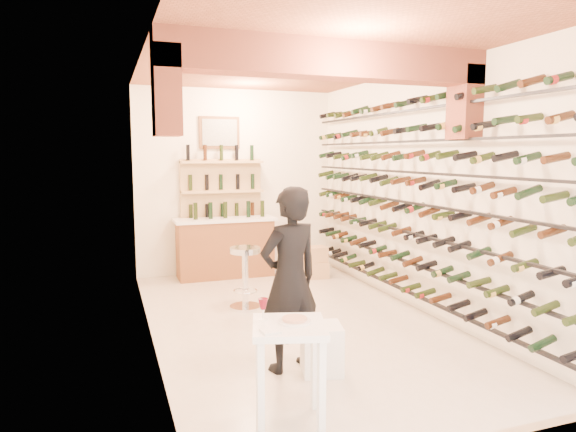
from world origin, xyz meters
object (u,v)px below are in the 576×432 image
Objects in this scene: white_stool at (322,349)px; chrome_barstool at (245,273)px; crate_lower at (313,269)px; wine_rack at (405,195)px; person at (290,279)px; back_counter at (225,246)px; tasting_table at (289,342)px.

white_stool is 2.27m from chrome_barstool.
crate_lower is at bearing 68.75° from white_stool.
wine_rack reaches higher than person.
chrome_barstool is (-0.15, -1.88, -0.05)m from back_counter.
wine_rack reaches higher than crate_lower.
chrome_barstool is at bearing 97.65° from tasting_table.
person reaches higher than white_stool.
crate_lower is at bearing -23.00° from back_counter.
person reaches higher than back_counter.
crate_lower is at bearing 102.19° from wine_rack.
white_stool is 0.26× the size of person.
tasting_table is at bearing -97.04° from back_counter.
tasting_table is (-2.44, -2.26, -0.89)m from wine_rack.
chrome_barstool is (-0.16, 2.25, 0.25)m from white_stool.
tasting_table is 0.54× the size of person.
crate_lower is (-0.44, 2.06, -1.41)m from wine_rack.
person is (0.35, 0.96, 0.24)m from tasting_table.
wine_rack reaches higher than white_stool.
back_counter is 4.14m from white_stool.
person is 3.81× the size of crate_lower.
person reaches higher than tasting_table.
person is 2.13× the size of chrome_barstool.
wine_rack is 2.53m from crate_lower.
back_counter is 4.95m from tasting_table.
wine_rack is at bearing -21.23° from chrome_barstool.
white_stool is at bearing 129.85° from person.
chrome_barstool is (0.10, 2.07, -0.41)m from person.
crate_lower is at bearing -131.96° from person.
wine_rack is 3.44m from tasting_table.
white_stool is 3.80m from crate_lower.
wine_rack is 2.54m from person.
wine_rack is at bearing -55.34° from back_counter.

